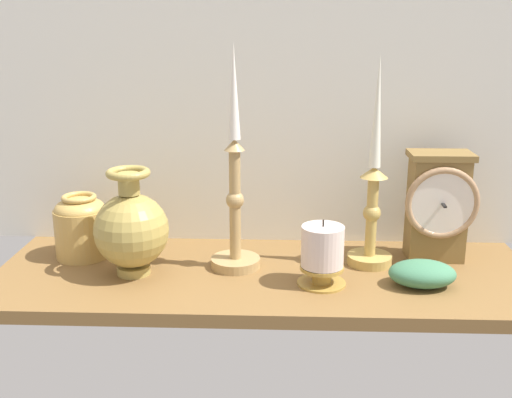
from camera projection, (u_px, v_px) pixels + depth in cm
name	position (u px, v px, depth cm)	size (l,w,h in cm)	color
ground_plane	(264.00, 277.00, 114.47)	(100.00, 36.00, 2.40)	brown
back_wall	(268.00, 85.00, 122.96)	(120.00, 2.00, 65.00)	silver
mantel_clock	(438.00, 205.00, 117.33)	(13.81, 10.14, 21.12)	brown
candlestick_tall_left	(373.00, 199.00, 114.34)	(8.50, 8.50, 39.54)	tan
candlestick_tall_center	(235.00, 200.00, 112.77)	(9.30, 9.30, 41.39)	tan
brass_vase_bulbous	(131.00, 229.00, 110.87)	(13.54, 13.54, 19.74)	#A89248
brass_vase_jar	(81.00, 225.00, 119.89)	(10.30, 10.30, 12.58)	tan
pillar_candle_front	(322.00, 254.00, 107.11)	(8.60, 8.60, 11.92)	#AC8739
ivy_sprig	(422.00, 274.00, 107.29)	(11.72, 8.21, 4.60)	#3F7A56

